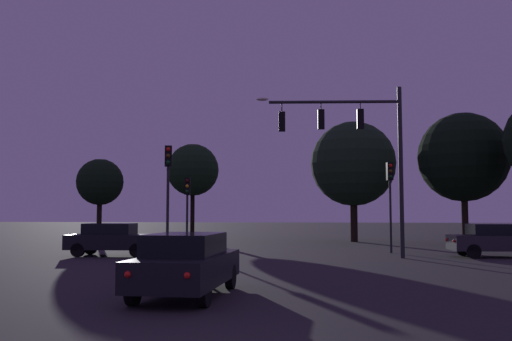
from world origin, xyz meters
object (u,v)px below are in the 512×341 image
car_nearside_lane (186,263)px  car_crossing_left (112,239)px  tree_behind_sign (100,182)px  tree_lot_edge (353,164)px  traffic_light_corner_left (168,180)px  tree_left_far (463,157)px  traffic_light_corner_right (390,189)px  traffic_light_median (187,199)px  car_crossing_right (500,240)px  traffic_signal_mast_arm (356,139)px  tree_center_horizon (193,170)px

car_nearside_lane → car_crossing_left: (-6.40, 11.75, -0.00)m
tree_behind_sign → tree_lot_edge: bearing=7.8°
traffic_light_corner_left → tree_lot_edge: tree_lot_edge is taller
tree_behind_sign → tree_left_far: bearing=0.3°
traffic_light_corner_right → tree_lot_edge: tree_lot_edge is taller
car_nearside_lane → tree_lot_edge: bearing=77.3°
traffic_light_corner_right → traffic_light_median: traffic_light_corner_right is taller
tree_lot_edge → car_crossing_right: bearing=-66.2°
traffic_signal_mast_arm → traffic_light_corner_right: bearing=59.6°
traffic_light_corner_right → car_crossing_left: bearing=-166.0°
traffic_signal_mast_arm → tree_lot_edge: tree_lot_edge is taller
tree_left_far → traffic_light_median: bearing=-153.9°
tree_behind_sign → tree_left_far: size_ratio=0.68×
traffic_light_median → traffic_light_corner_right: bearing=-1.5°
traffic_signal_mast_arm → tree_behind_sign: (-16.76, 11.46, -1.24)m
traffic_light_corner_right → car_crossing_right: 5.60m
tree_left_far → tree_lot_edge: bearing=161.8°
car_crossing_left → tree_left_far: tree_left_far is taller
car_crossing_left → tree_center_horizon: (0.33, 15.25, 4.43)m
car_crossing_left → tree_lot_edge: bearing=48.8°
car_crossing_right → traffic_light_corner_left: bearing=-167.4°
traffic_light_median → car_crossing_right: (15.10, -2.51, -1.97)m
tree_center_horizon → traffic_signal_mast_arm: bearing=-54.0°
traffic_signal_mast_arm → traffic_light_median: (-8.66, 3.55, -2.60)m
tree_left_far → traffic_light_corner_right: bearing=-124.9°
traffic_light_median → car_crossing_left: bearing=-127.0°
car_crossing_right → tree_center_horizon: (-17.49, 14.15, 4.43)m
tree_lot_edge → tree_behind_sign: bearing=-172.2°
traffic_light_corner_right → tree_center_horizon: tree_center_horizon is taller
traffic_light_median → car_crossing_right: bearing=-9.4°
traffic_light_median → car_nearside_lane: 15.91m
traffic_light_corner_left → traffic_light_corner_right: size_ratio=1.07×
car_crossing_left → tree_lot_edge: size_ratio=0.50×
traffic_light_corner_left → traffic_light_corner_right: traffic_light_corner_left is taller
traffic_light_corner_left → car_nearside_lane: (3.14, -9.58, -2.64)m
traffic_light_median → tree_lot_edge: 14.24m
car_crossing_right → tree_left_far: 11.66m
car_crossing_right → tree_behind_sign: 25.66m
car_crossing_right → car_nearside_lane: bearing=-131.7°
traffic_light_median → tree_left_far: (16.38, 8.03, 2.85)m
traffic_light_corner_right → traffic_light_median: bearing=178.5°
traffic_light_corner_left → car_nearside_lane: traffic_light_corner_left is taller
traffic_light_corner_left → car_crossing_left: (-3.26, 2.16, -2.64)m
car_nearside_lane → car_crossing_right: 17.19m
traffic_light_corner_left → tree_lot_edge: bearing=61.0°
traffic_light_median → tree_lot_edge: tree_lot_edge is taller
traffic_light_corner_left → tree_left_far: bearing=41.1°
car_nearside_lane → car_crossing_right: (11.42, 12.84, -0.00)m
traffic_light_median → car_nearside_lane: (3.68, -15.35, -1.97)m
tree_behind_sign → tree_center_horizon: (5.72, 3.73, 1.10)m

